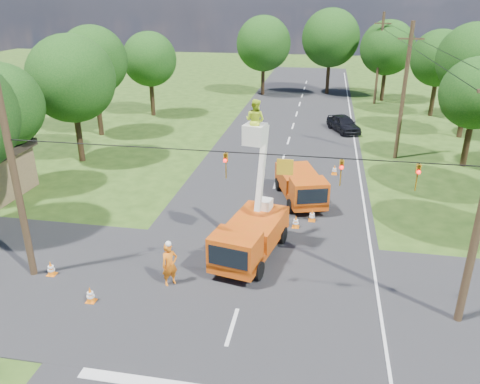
% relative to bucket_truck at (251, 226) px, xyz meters
% --- Properties ---
extents(ground, '(140.00, 140.00, 0.00)m').
position_rel_bucket_truck_xyz_m(ground, '(0.15, 14.77, -1.65)').
color(ground, '#264314').
rests_on(ground, ground).
extents(road_main, '(12.00, 100.00, 0.06)m').
position_rel_bucket_truck_xyz_m(road_main, '(0.15, 14.77, -1.65)').
color(road_main, black).
rests_on(road_main, ground).
extents(road_cross, '(56.00, 10.00, 0.07)m').
position_rel_bucket_truck_xyz_m(road_cross, '(0.15, -3.23, -1.65)').
color(road_cross, black).
rests_on(road_cross, ground).
extents(edge_line, '(0.12, 90.00, 0.02)m').
position_rel_bucket_truck_xyz_m(edge_line, '(5.75, 14.77, -1.65)').
color(edge_line, silver).
rests_on(edge_line, ground).
extents(bucket_truck, '(3.16, 5.95, 7.53)m').
position_rel_bucket_truck_xyz_m(bucket_truck, '(0.00, 0.00, 0.00)').
color(bucket_truck, '#C93E0E').
rests_on(bucket_truck, ground).
extents(second_truck, '(3.56, 5.78, 2.04)m').
position_rel_bucket_truck_xyz_m(second_truck, '(1.94, 7.05, -0.59)').
color(second_truck, '#C93E0E').
rests_on(second_truck, ground).
extents(ground_worker, '(0.85, 0.84, 1.98)m').
position_rel_bucket_truck_xyz_m(ground_worker, '(-3.03, -2.88, -0.66)').
color(ground_worker, orange).
rests_on(ground_worker, ground).
extents(distant_car, '(3.47, 4.81, 1.52)m').
position_rel_bucket_truck_xyz_m(distant_car, '(4.83, 23.73, -0.89)').
color(distant_car, black).
rests_on(distant_car, ground).
extents(traffic_cone_1, '(0.38, 0.38, 0.71)m').
position_rel_bucket_truck_xyz_m(traffic_cone_1, '(1.91, 3.49, -1.30)').
color(traffic_cone_1, orange).
rests_on(traffic_cone_1, ground).
extents(traffic_cone_2, '(0.38, 0.38, 0.71)m').
position_rel_bucket_truck_xyz_m(traffic_cone_2, '(2.75, 4.43, -1.30)').
color(traffic_cone_2, orange).
rests_on(traffic_cone_2, ground).
extents(traffic_cone_3, '(0.38, 0.38, 0.71)m').
position_rel_bucket_truck_xyz_m(traffic_cone_3, '(-5.84, -4.70, -1.30)').
color(traffic_cone_3, orange).
rests_on(traffic_cone_3, ground).
extents(traffic_cone_4, '(0.38, 0.38, 0.71)m').
position_rel_bucket_truck_xyz_m(traffic_cone_4, '(-8.51, -3.16, -1.30)').
color(traffic_cone_4, orange).
rests_on(traffic_cone_4, ground).
extents(traffic_cone_6, '(0.38, 0.38, 0.71)m').
position_rel_bucket_truck_xyz_m(traffic_cone_6, '(3.99, 12.13, -1.30)').
color(traffic_cone_6, orange).
rests_on(traffic_cone_6, ground).
extents(pole_right_mid, '(1.80, 0.30, 10.00)m').
position_rel_bucket_truck_xyz_m(pole_right_mid, '(8.65, 16.77, 3.45)').
color(pole_right_mid, '#4C3823').
rests_on(pole_right_mid, ground).
extents(pole_right_far, '(1.80, 0.30, 10.00)m').
position_rel_bucket_truck_xyz_m(pole_right_far, '(8.65, 36.77, 3.45)').
color(pole_right_far, '#4C3823').
rests_on(pole_right_far, ground).
extents(pole_left, '(0.30, 0.30, 9.00)m').
position_rel_bucket_truck_xyz_m(pole_left, '(-9.35, -3.23, 2.85)').
color(pole_left, '#4C3823').
rests_on(pole_left, ground).
extents(signal_span, '(18.00, 0.29, 1.07)m').
position_rel_bucket_truck_xyz_m(signal_span, '(2.37, -3.23, 4.22)').
color(signal_span, black).
rests_on(signal_span, ground).
extents(tree_left_c, '(5.20, 5.20, 8.06)m').
position_rel_bucket_truck_xyz_m(tree_left_c, '(-16.35, 5.77, 3.78)').
color(tree_left_c, '#382616').
rests_on(tree_left_c, ground).
extents(tree_left_d, '(6.20, 6.20, 9.24)m').
position_rel_bucket_truck_xyz_m(tree_left_d, '(-14.85, 11.77, 4.47)').
color(tree_left_d, '#382616').
rests_on(tree_left_d, ground).
extents(tree_left_e, '(5.80, 5.80, 9.41)m').
position_rel_bucket_truck_xyz_m(tree_left_e, '(-16.65, 18.77, 4.84)').
color(tree_left_e, '#382616').
rests_on(tree_left_e, ground).
extents(tree_left_f, '(5.40, 5.40, 8.40)m').
position_rel_bucket_truck_xyz_m(tree_left_f, '(-14.65, 26.77, 4.03)').
color(tree_left_f, '#382616').
rests_on(tree_left_f, ground).
extents(tree_right_c, '(5.00, 5.00, 7.83)m').
position_rel_bucket_truck_xyz_m(tree_right_c, '(13.35, 15.77, 3.66)').
color(tree_right_c, '#382616').
rests_on(tree_right_c, ground).
extents(tree_right_d, '(6.00, 6.00, 9.70)m').
position_rel_bucket_truck_xyz_m(tree_right_d, '(14.95, 23.77, 5.02)').
color(tree_right_d, '#382616').
rests_on(tree_right_d, ground).
extents(tree_right_e, '(5.60, 5.60, 8.63)m').
position_rel_bucket_truck_xyz_m(tree_right_e, '(13.95, 31.77, 4.16)').
color(tree_right_e, '#382616').
rests_on(tree_right_e, ground).
extents(tree_far_a, '(6.60, 6.60, 9.50)m').
position_rel_bucket_truck_xyz_m(tree_far_a, '(-4.85, 39.77, 4.53)').
color(tree_far_a, '#382616').
rests_on(tree_far_a, ground).
extents(tree_far_b, '(7.00, 7.00, 10.32)m').
position_rel_bucket_truck_xyz_m(tree_far_b, '(3.15, 41.77, 5.15)').
color(tree_far_b, '#382616').
rests_on(tree_far_b, ground).
extents(tree_far_c, '(6.20, 6.20, 9.18)m').
position_rel_bucket_truck_xyz_m(tree_far_c, '(9.65, 38.77, 4.41)').
color(tree_far_c, '#382616').
rests_on(tree_far_c, ground).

